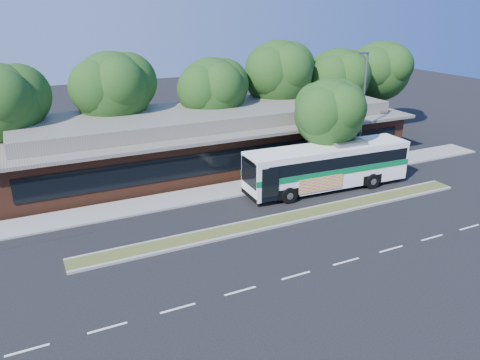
% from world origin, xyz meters
% --- Properties ---
extents(ground, '(120.00, 120.00, 0.00)m').
position_xyz_m(ground, '(0.00, 0.00, 0.00)').
color(ground, black).
rests_on(ground, ground).
extents(median_strip, '(26.00, 1.10, 0.15)m').
position_xyz_m(median_strip, '(0.00, 0.60, 0.07)').
color(median_strip, '#4D5222').
rests_on(median_strip, ground).
extents(sidewalk, '(44.00, 2.60, 0.12)m').
position_xyz_m(sidewalk, '(0.00, 6.40, 0.06)').
color(sidewalk, gray).
rests_on(sidewalk, ground).
extents(plaza_building, '(33.20, 11.20, 4.45)m').
position_xyz_m(plaza_building, '(0.00, 12.99, 2.13)').
color(plaza_building, '#582C1B').
rests_on(plaza_building, ground).
extents(lamp_post, '(0.93, 0.18, 9.07)m').
position_xyz_m(lamp_post, '(9.56, 6.00, 4.90)').
color(lamp_post, slate).
rests_on(lamp_post, ground).
extents(tree_bg_a, '(6.47, 5.80, 8.63)m').
position_xyz_m(tree_bg_a, '(-14.58, 15.14, 5.87)').
color(tree_bg_a, black).
rests_on(tree_bg_a, ground).
extents(tree_bg_b, '(6.69, 6.00, 9.00)m').
position_xyz_m(tree_bg_b, '(-6.57, 16.14, 6.14)').
color(tree_bg_b, black).
rests_on(tree_bg_b, ground).
extents(tree_bg_c, '(6.24, 5.60, 8.26)m').
position_xyz_m(tree_bg_c, '(1.40, 15.13, 5.59)').
color(tree_bg_c, black).
rests_on(tree_bg_c, ground).
extents(tree_bg_d, '(6.91, 6.20, 9.37)m').
position_xyz_m(tree_bg_d, '(8.45, 16.15, 6.42)').
color(tree_bg_d, black).
rests_on(tree_bg_d, ground).
extents(tree_bg_e, '(6.47, 5.80, 8.50)m').
position_xyz_m(tree_bg_e, '(14.42, 15.14, 5.74)').
color(tree_bg_e, black).
rests_on(tree_bg_e, ground).
extents(tree_bg_f, '(6.69, 6.00, 8.92)m').
position_xyz_m(tree_bg_f, '(20.43, 16.14, 6.06)').
color(tree_bg_f, black).
rests_on(tree_bg_f, ground).
extents(transit_bus, '(12.21, 3.22, 3.40)m').
position_xyz_m(transit_bus, '(5.09, 3.80, 1.89)').
color(transit_bus, white).
rests_on(transit_bus, ground).
extents(sidewalk_tree, '(5.53, 4.96, 7.50)m').
position_xyz_m(sidewalk_tree, '(6.36, 5.42, 5.13)').
color(sidewalk_tree, black).
rests_on(sidewalk_tree, ground).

